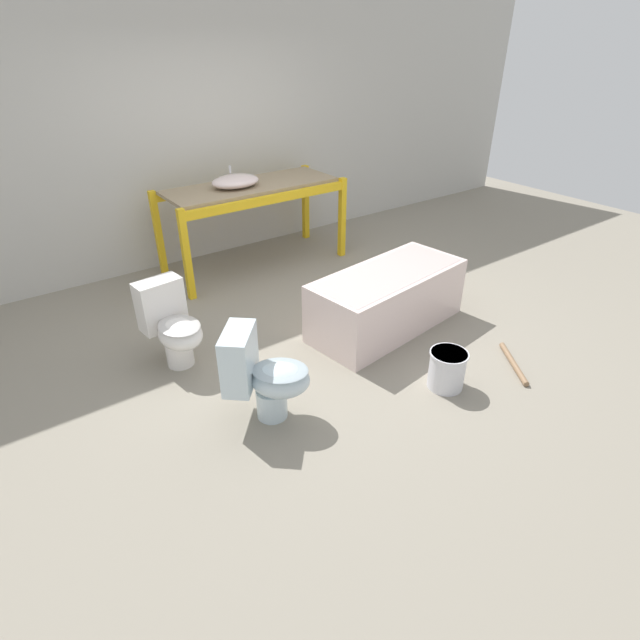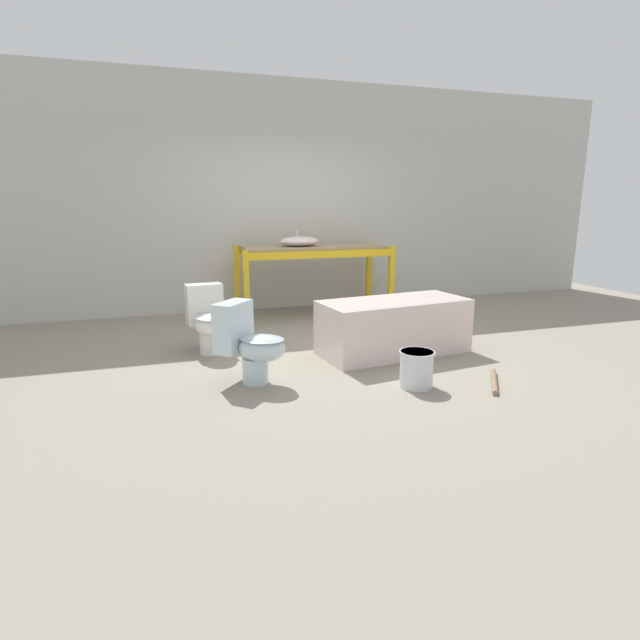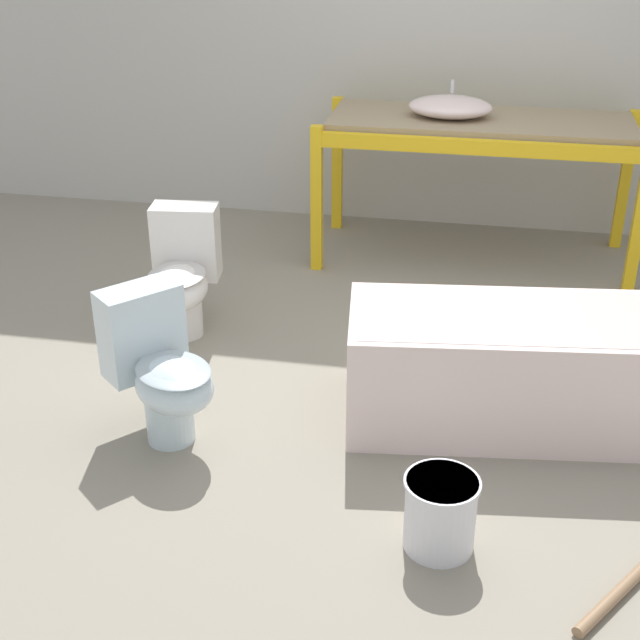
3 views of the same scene
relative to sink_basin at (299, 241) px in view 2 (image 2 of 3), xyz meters
name	(u,v)px [view 2 (image 2 of 3)]	position (x,y,z in m)	size (l,w,h in m)	color
ground_plane	(327,343)	(-0.10, -1.44, -1.02)	(12.00, 12.00, 0.00)	gray
warehouse_wall_rear	(280,197)	(-0.10, 0.68, 0.58)	(10.80, 0.08, 3.20)	beige
shelving_rack	(313,255)	(0.20, 0.02, -0.20)	(2.06, 0.84, 0.96)	yellow
sink_basin	(299,241)	(0.00, 0.00, 0.00)	(0.53, 0.39, 0.21)	silver
bathtub_main	(394,323)	(0.45, -1.99, -0.70)	(1.59, 0.84, 0.56)	silver
toilet_near	(208,319)	(-1.37, -1.38, -0.66)	(0.42, 0.62, 0.70)	white
toilet_far	(250,342)	(-1.12, -2.41, -0.66)	(0.67, 0.65, 0.70)	silver
bucket_white	(416,368)	(0.19, -2.95, -0.86)	(0.30, 0.30, 0.31)	silver
loose_pipe	(494,381)	(0.87, -3.10, -1.00)	(0.37, 0.50, 0.05)	#8C6B4C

